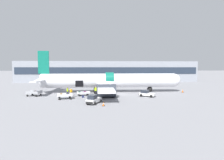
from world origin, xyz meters
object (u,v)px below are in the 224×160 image
ground_crew_driver (100,91)px  airplane (107,81)px  suitcase_on_tarmac_upright (83,96)px  baggage_cart_queued (65,96)px  baggage_cart_empty (35,93)px  baggage_tug_lead (147,94)px  ground_crew_supervisor (68,91)px  baggage_cart_loading (84,93)px  ground_crew_loader_b (71,92)px  baggage_tug_mid (94,100)px  ground_crew_loader_a (96,90)px

ground_crew_driver → airplane: bearing=65.8°
airplane → suitcase_on_tarmac_upright: (-5.08, -6.77, -2.38)m
airplane → suitcase_on_tarmac_upright: 8.79m
baggage_cart_queued → baggage_cart_empty: size_ratio=1.01×
baggage_tug_lead → ground_crew_driver: ground_crew_driver is taller
baggage_tug_lead → ground_crew_supervisor: bearing=169.2°
baggage_tug_lead → ground_crew_driver: bearing=165.4°
baggage_cart_empty → baggage_cart_queued: bearing=-29.4°
baggage_cart_loading → suitcase_on_tarmac_upright: 2.42m
baggage_cart_empty → ground_crew_loader_b: bearing=-4.2°
ground_crew_driver → ground_crew_supervisor: ground_crew_driver is taller
baggage_cart_loading → baggage_tug_mid: bearing=-74.5°
baggage_cart_loading → ground_crew_supervisor: (-3.47, 0.99, 0.40)m
baggage_tug_lead → baggage_cart_queued: bearing=-174.6°
baggage_tug_lead → ground_crew_driver: size_ratio=1.97×
airplane → baggage_cart_empty: bearing=-164.8°
ground_crew_loader_a → ground_crew_driver: bearing=-46.5°
ground_crew_loader_a → ground_crew_supervisor: bearing=-177.7°
airplane → baggage_tug_mid: 13.03m
airplane → ground_crew_supervisor: size_ratio=21.31×
ground_crew_loader_a → ground_crew_driver: ground_crew_loader_a is taller
baggage_cart_loading → baggage_tug_lead: bearing=-9.4°
airplane → ground_crew_driver: (-1.81, -4.02, -1.72)m
baggage_cart_empty → ground_crew_loader_b: (7.42, -0.54, 0.27)m
airplane → ground_crew_loader_b: size_ratio=21.54×
ground_crew_driver → baggage_cart_loading: bearing=-174.1°
baggage_tug_lead → baggage_cart_loading: bearing=170.6°
airplane → ground_crew_driver: airplane is taller
baggage_tug_lead → airplane: bearing=139.5°
baggage_tug_mid → ground_crew_supervisor: size_ratio=2.14×
baggage_tug_lead → baggage_tug_mid: 12.09m
ground_crew_loader_a → ground_crew_supervisor: size_ratio=1.07×
baggage_cart_loading → suitcase_on_tarmac_upright: baggage_cart_loading is taller
baggage_cart_loading → ground_crew_driver: (3.33, 0.34, 0.45)m
baggage_tug_lead → suitcase_on_tarmac_upright: bearing=-178.7°
baggage_tug_lead → baggage_cart_loading: size_ratio=0.93×
airplane → ground_crew_supervisor: 9.41m
baggage_tug_mid → ground_crew_supervisor: 10.84m
baggage_cart_loading → baggage_cart_empty: baggage_cart_empty is taller
airplane → baggage_cart_loading: size_ratio=9.60×
baggage_tug_lead → suitcase_on_tarmac_upright: 12.68m
baggage_tug_mid → baggage_cart_queued: 7.07m
baggage_cart_loading → suitcase_on_tarmac_upright: size_ratio=6.19×
airplane → baggage_tug_lead: size_ratio=10.27×
baggage_cart_queued → baggage_cart_empty: bearing=150.6°
baggage_cart_loading → ground_crew_driver: 3.37m
airplane → ground_crew_loader_a: 4.44m
ground_crew_driver → ground_crew_supervisor: (-6.80, 0.64, -0.04)m
baggage_tug_lead → ground_crew_loader_b: 15.37m
baggage_tug_lead → baggage_cart_queued: 15.89m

